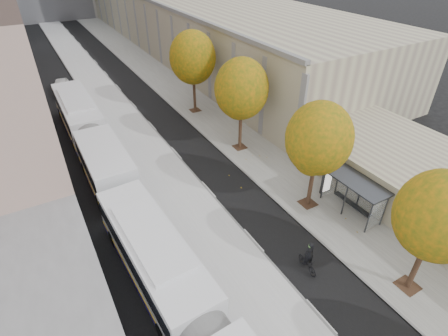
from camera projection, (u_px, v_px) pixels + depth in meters
bus_platform at (116, 111)px, 37.25m from camera, size 4.25×150.00×0.15m
sidewalk at (184, 97)px, 40.59m from camera, size 4.75×150.00×0.08m
building_tan at (174, 12)px, 63.96m from camera, size 18.00×92.00×8.00m
bus_shelter at (358, 185)px, 22.74m from camera, size 1.90×4.40×2.53m
tree_b at (439, 216)px, 16.00m from camera, size 4.00×4.00×6.97m
tree_c at (319, 139)px, 21.63m from camera, size 4.20×4.20×7.28m
tree_d at (241, 89)px, 27.99m from camera, size 4.40×4.40×7.60m
tree_e at (193, 58)px, 34.35m from camera, size 4.60×4.60×7.92m
bus_near at (191, 315)px, 15.56m from camera, size 3.59×18.48×3.06m
bus_far at (89, 133)px, 29.68m from camera, size 2.86×19.22×3.20m
cyclist at (308, 260)px, 19.36m from camera, size 0.63×1.65×2.07m
distant_car at (61, 87)px, 41.46m from camera, size 2.54×4.59×1.48m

